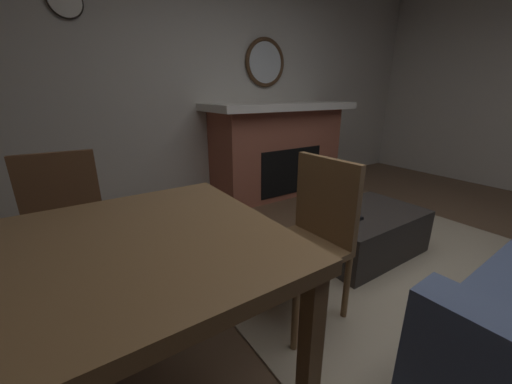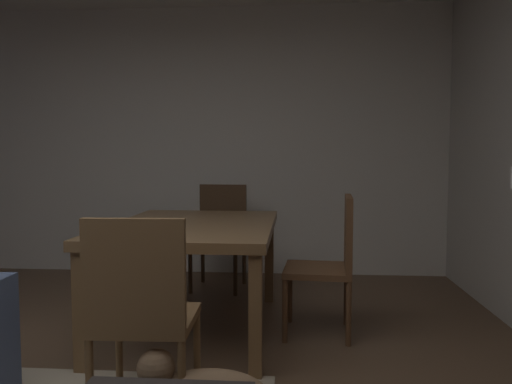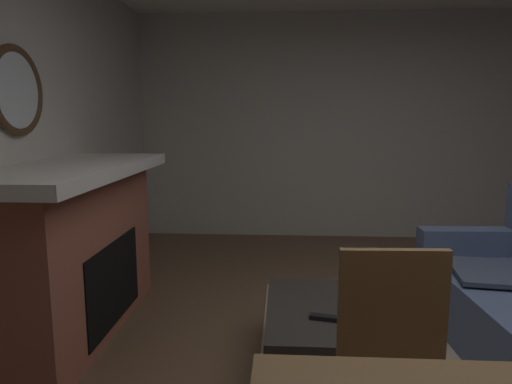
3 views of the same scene
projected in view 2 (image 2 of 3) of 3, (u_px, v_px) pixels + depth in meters
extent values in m
cube|color=white|center=(191.00, 142.00, 5.10)|extent=(0.12, 5.66, 2.68)
cube|color=brown|center=(193.00, 227.00, 3.36)|extent=(1.56, 1.08, 0.06)
cube|color=brown|center=(81.00, 312.00, 2.71)|extent=(0.07, 0.07, 0.68)
cube|color=brown|center=(155.00, 258.00, 4.14)|extent=(0.07, 0.07, 0.68)
cube|color=brown|center=(256.00, 316.00, 2.63)|extent=(0.07, 0.07, 0.68)
cube|color=brown|center=(269.00, 260.00, 4.07)|extent=(0.07, 0.07, 0.68)
cube|color=#513823|center=(218.00, 241.00, 4.45)|extent=(0.48, 0.48, 0.04)
cube|color=#513823|center=(223.00, 210.00, 4.63)|extent=(0.08, 0.44, 0.48)
cylinder|color=#513823|center=(235.00, 272.00, 4.24)|extent=(0.04, 0.04, 0.41)
cylinder|color=#513823|center=(190.00, 270.00, 4.31)|extent=(0.04, 0.04, 0.41)
cylinder|color=#513823|center=(244.00, 262.00, 4.63)|extent=(0.04, 0.04, 0.41)
cylinder|color=#513823|center=(203.00, 261.00, 4.70)|extent=(0.04, 0.04, 0.41)
cube|color=brown|center=(147.00, 320.00, 2.31)|extent=(0.46, 0.46, 0.04)
cube|color=brown|center=(134.00, 275.00, 2.09)|extent=(0.06, 0.44, 0.48)
cylinder|color=brown|center=(119.00, 349.00, 2.53)|extent=(0.04, 0.04, 0.41)
cylinder|color=brown|center=(197.00, 351.00, 2.51)|extent=(0.04, 0.04, 0.41)
cube|color=brown|center=(318.00, 270.00, 3.32)|extent=(0.47, 0.47, 0.04)
cube|color=brown|center=(348.00, 232.00, 3.27)|extent=(0.44, 0.07, 0.48)
cylinder|color=brown|center=(285.00, 311.00, 3.16)|extent=(0.04, 0.04, 0.41)
cylinder|color=brown|center=(290.00, 294.00, 3.56)|extent=(0.04, 0.04, 0.41)
cylinder|color=brown|center=(349.00, 314.00, 3.10)|extent=(0.04, 0.04, 0.41)
cylinder|color=brown|center=(346.00, 296.00, 3.50)|extent=(0.04, 0.04, 0.41)
cylinder|color=brown|center=(97.00, 280.00, 4.44)|extent=(0.20, 0.20, 0.18)
ellipsoid|color=#387233|center=(96.00, 255.00, 4.43)|extent=(0.33, 0.33, 0.36)
sphere|color=#8C6B4C|center=(156.00, 368.00, 2.13)|extent=(0.16, 0.16, 0.16)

